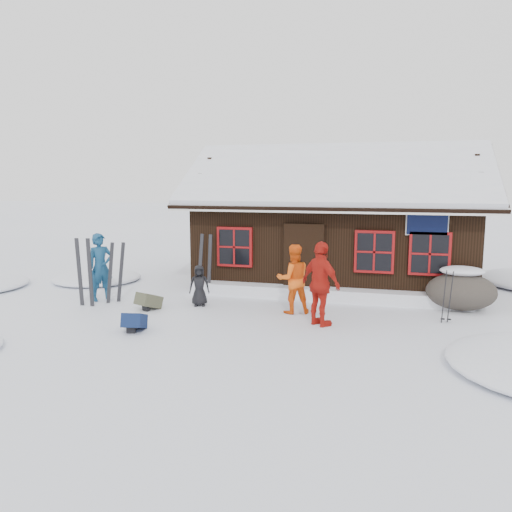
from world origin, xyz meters
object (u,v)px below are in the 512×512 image
object	(u,v)px
skier_teal	(101,267)
skier_crouched	(199,286)
ski_pair_left	(116,273)
backpack_olive	(149,303)
skier_orange_left	(293,279)
skier_orange_right	(321,284)
boulder	(461,290)
ski_poles	(447,298)
backpack_blue	(135,324)

from	to	relation	value
skier_teal	skier_crouched	distance (m)	2.83
skier_crouched	ski_pair_left	distance (m)	2.32
backpack_olive	skier_crouched	bearing A→B (deg)	56.46
skier_orange_left	skier_orange_right	xyz separation A→B (m)	(0.80, -0.92, 0.10)
boulder	ski_pair_left	bearing A→B (deg)	-170.14
ski_poles	ski_pair_left	bearing A→B (deg)	-178.55
ski_poles	skier_orange_left	bearing A→B (deg)	-178.91
ski_poles	backpack_olive	bearing A→B (deg)	-174.41
ski_pair_left	backpack_blue	xyz separation A→B (m)	(1.77, -2.26, -0.63)
skier_orange_right	backpack_blue	world-z (taller)	skier_orange_right
skier_orange_right	ski_poles	size ratio (longest dim) A/B	1.52
backpack_blue	skier_orange_left	bearing A→B (deg)	27.63
skier_orange_left	skier_orange_right	size ratio (longest dim) A/B	0.89
skier_orange_left	skier_orange_right	bearing A→B (deg)	106.67
skier_teal	skier_orange_left	size ratio (longest dim) A/B	1.08
skier_orange_left	boulder	size ratio (longest dim) A/B	1.00
skier_orange_right	backpack_olive	world-z (taller)	skier_orange_right
skier_teal	ski_pair_left	world-z (taller)	skier_teal
skier_orange_right	boulder	xyz separation A→B (m)	(3.22, 2.31, -0.45)
boulder	backpack_blue	distance (m)	7.99
skier_teal	skier_orange_left	distance (m)	5.29
skier_teal	ski_poles	size ratio (longest dim) A/B	1.47
skier_teal	boulder	distance (m)	9.43
skier_orange_right	ski_pair_left	xyz separation A→B (m)	(-5.58, 0.78, -0.17)
skier_teal	skier_orange_right	xyz separation A→B (m)	(6.09, -0.88, 0.03)
skier_teal	ski_pair_left	size ratio (longest dim) A/B	1.10
skier_crouched	ski_pair_left	world-z (taller)	ski_pair_left
skier_orange_right	backpack_blue	xyz separation A→B (m)	(-3.81, -1.47, -0.80)
skier_orange_left	ski_pair_left	size ratio (longest dim) A/B	1.02
skier_crouched	boulder	distance (m)	6.64
ski_pair_left	backpack_olive	bearing A→B (deg)	-56.94
ski_pair_left	backpack_blue	distance (m)	2.93
skier_orange_left	skier_crouched	world-z (taller)	skier_orange_left
skier_orange_left	ski_poles	distance (m)	3.56
ski_poles	backpack_blue	bearing A→B (deg)	-159.42
skier_orange_left	skier_teal	bearing A→B (deg)	-23.68
skier_crouched	skier_teal	bearing A→B (deg)	161.59
ski_poles	backpack_olive	world-z (taller)	ski_poles
ski_poles	backpack_blue	distance (m)	7.03
ski_poles	backpack_blue	xyz separation A→B (m)	(-6.57, -2.47, -0.43)
skier_orange_left	boulder	distance (m)	4.26
skier_teal	skier_orange_right	world-z (taller)	skier_orange_right
skier_teal	skier_orange_right	size ratio (longest dim) A/B	0.96
backpack_blue	skier_orange_right	bearing A→B (deg)	10.27
skier_orange_right	backpack_olive	distance (m)	4.46
boulder	ski_poles	distance (m)	1.40
skier_orange_left	boulder	xyz separation A→B (m)	(4.02, 1.39, -0.34)
skier_teal	backpack_blue	xyz separation A→B (m)	(2.28, -2.35, -0.76)
ski_poles	skier_orange_right	bearing A→B (deg)	-160.20
skier_crouched	backpack_olive	size ratio (longest dim) A/B	1.89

